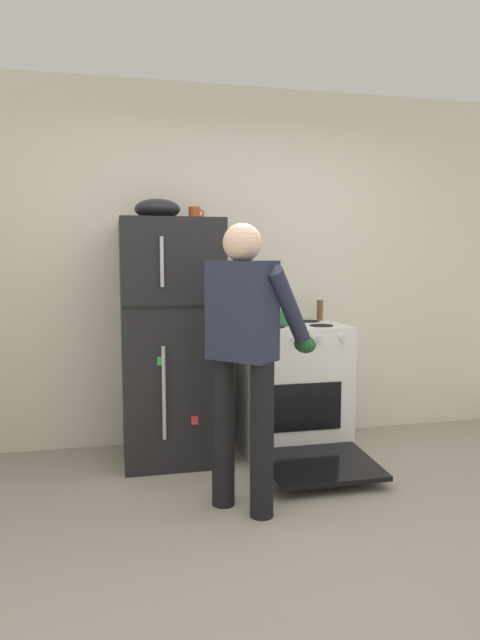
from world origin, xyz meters
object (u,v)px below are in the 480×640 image
at_px(stove_range, 291,388).
at_px(pepper_mill, 320,310).
at_px(red_pot, 272,317).
at_px(coffee_mug, 195,214).
at_px(mixing_bowl, 157,209).
at_px(refrigerator, 171,341).
at_px(person_cook, 246,342).

relative_size(stove_range, pepper_mill, 8.11).
distance_m(red_pot, coffee_mug, 0.92).
height_order(stove_range, pepper_mill, pepper_mill).
bearing_deg(red_pot, mixing_bowl, 176.44).
distance_m(coffee_mug, mixing_bowl, 0.27).
relative_size(refrigerator, coffee_mug, 14.97).
height_order(person_cook, mixing_bowl, mixing_bowl).
height_order(coffee_mug, mixing_bowl, mixing_bowl).
bearing_deg(mixing_bowl, pepper_mill, 9.00).
height_order(refrigerator, mixing_bowl, mixing_bowl).
bearing_deg(red_pot, person_cook, -114.66).
xyz_separation_m(stove_range, person_cook, (-0.56, -0.91, 0.50)).
xyz_separation_m(red_pot, pepper_mill, (0.46, 0.25, 0.02)).
bearing_deg(stove_range, refrigerator, 178.84).
distance_m(stove_range, coffee_mug, 1.45).
xyz_separation_m(stove_range, mixing_bowl, (-0.96, 0.02, 1.29)).
xyz_separation_m(stove_range, pepper_mill, (0.30, 0.22, 0.56)).
bearing_deg(coffee_mug, red_pot, -10.48).
relative_size(coffee_mug, pepper_mill, 0.73).
bearing_deg(stove_range, mixing_bowl, 178.92).
distance_m(person_cook, coffee_mug, 1.25).
xyz_separation_m(red_pot, mixing_bowl, (-0.80, 0.05, 0.76)).
bearing_deg(pepper_mill, mixing_bowl, -171.00).
relative_size(red_pot, pepper_mill, 2.20).
bearing_deg(mixing_bowl, red_pot, -3.56).
xyz_separation_m(refrigerator, person_cook, (0.32, -0.93, 0.11)).
relative_size(red_pot, mixing_bowl, 1.08).
height_order(person_cook, red_pot, person_cook).
distance_m(stove_range, mixing_bowl, 1.61).
xyz_separation_m(refrigerator, mixing_bowl, (-0.08, 0.00, 0.91)).
bearing_deg(stove_range, red_pot, -168.74).
distance_m(stove_range, person_cook, 1.18).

